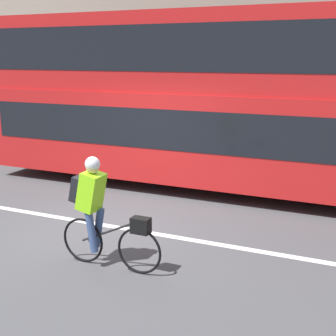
{
  "coord_description": "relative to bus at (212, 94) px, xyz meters",
  "views": [
    {
      "loc": [
        4.26,
        -6.66,
        2.97
      ],
      "look_at": [
        0.93,
        0.76,
        1.0
      ],
      "focal_mm": 50.0,
      "sensor_mm": 36.0,
      "label": 1
    }
  ],
  "objects": [
    {
      "name": "ground_plane",
      "position": [
        -0.84,
        -3.33,
        -2.13
      ],
      "size": [
        80.0,
        80.0,
        0.0
      ],
      "primitive_type": "plane",
      "color": "#424244"
    },
    {
      "name": "road_center_line",
      "position": [
        -0.84,
        -3.26,
        -2.12
      ],
      "size": [
        50.0,
        0.14,
        0.01
      ],
      "primitive_type": "cube",
      "color": "silver",
      "rests_on": "ground_plane"
    },
    {
      "name": "sidewalk_curb",
      "position": [
        -0.84,
        2.85,
        -2.06
      ],
      "size": [
        60.0,
        2.39,
        0.13
      ],
      "color": "#A8A399",
      "rests_on": "ground_plane"
    },
    {
      "name": "building_facade",
      "position": [
        -0.84,
        4.2,
        2.36
      ],
      "size": [
        60.0,
        0.3,
        8.98
      ],
      "color": "gray",
      "rests_on": "ground_plane"
    },
    {
      "name": "bus",
      "position": [
        0.0,
        0.0,
        0.0
      ],
      "size": [
        10.36,
        2.6,
        3.86
      ],
      "color": "black",
      "rests_on": "ground_plane"
    },
    {
      "name": "cyclist_on_bike",
      "position": [
        -0.04,
        -4.68,
        -1.26
      ],
      "size": [
        1.6,
        0.32,
        1.61
      ],
      "color": "black",
      "rests_on": "ground_plane"
    },
    {
      "name": "trash_bin",
      "position": [
        -5.87,
        2.73,
        -1.58
      ],
      "size": [
        0.51,
        0.51,
        0.84
      ],
      "color": "#515156",
      "rests_on": "sidewalk_curb"
    }
  ]
}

